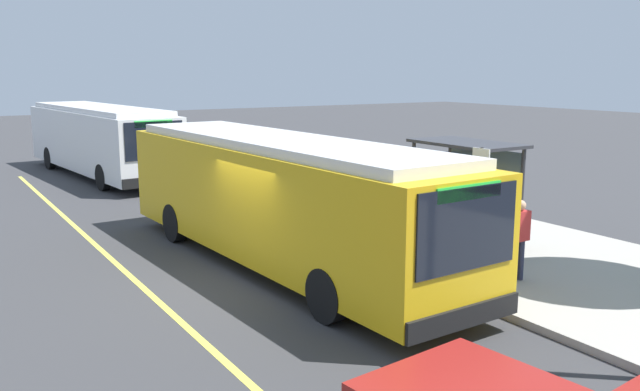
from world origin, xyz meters
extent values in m
plane|color=#38383A|center=(0.00, 0.00, 0.00)|extent=(120.00, 120.00, 0.00)
cube|color=#A8A399|center=(0.00, 6.00, 0.07)|extent=(44.00, 6.40, 0.15)
cube|color=#E0D64C|center=(0.00, -2.20, 0.00)|extent=(36.00, 0.14, 0.01)
cube|color=gold|center=(-0.79, 1.00, 1.55)|extent=(11.45, 3.10, 2.40)
cube|color=silver|center=(-0.79, 1.00, 2.85)|extent=(10.53, 2.80, 0.20)
cube|color=black|center=(4.89, 1.28, 1.98)|extent=(0.14, 2.17, 1.34)
cube|color=black|center=(-0.85, 2.29, 1.84)|extent=(9.97, 0.52, 1.06)
cube|color=black|center=(-0.85, 2.29, 0.57)|extent=(10.76, 0.55, 0.28)
cube|color=#26D83F|center=(4.89, 1.28, 2.57)|extent=(0.10, 1.40, 0.24)
cube|color=black|center=(4.90, 1.28, 0.53)|extent=(0.20, 2.50, 0.36)
cylinder|color=black|center=(2.66, 2.32, 0.50)|extent=(1.01, 0.33, 1.00)
cylinder|color=black|center=(2.78, 0.02, 0.50)|extent=(1.01, 0.33, 1.00)
cylinder|color=black|center=(-4.24, 1.99, 0.50)|extent=(1.01, 0.33, 1.00)
cylinder|color=black|center=(-4.13, -0.32, 0.50)|extent=(1.01, 0.33, 1.00)
cube|color=white|center=(-16.34, 0.80, 1.55)|extent=(11.53, 3.61, 2.40)
cube|color=silver|center=(-16.34, 0.80, 2.85)|extent=(10.60, 3.27, 0.20)
cube|color=black|center=(-10.68, 1.34, 1.98)|extent=(0.24, 2.16, 1.34)
cube|color=black|center=(-16.46, 2.09, 1.84)|extent=(9.94, 0.98, 1.06)
cube|color=#197259|center=(-16.47, 2.09, 0.57)|extent=(10.73, 1.05, 0.28)
cube|color=#26D83F|center=(-10.68, 1.34, 2.57)|extent=(0.16, 1.40, 0.24)
cube|color=black|center=(-10.67, 1.34, 0.53)|extent=(0.32, 2.50, 0.36)
cylinder|color=black|center=(-12.95, 2.28, 0.50)|extent=(1.02, 0.37, 1.00)
cylinder|color=black|center=(-12.73, -0.01, 0.50)|extent=(1.02, 0.37, 1.00)
cylinder|color=black|center=(-19.84, 1.63, 0.50)|extent=(1.02, 0.37, 1.00)
cylinder|color=black|center=(-19.62, -0.67, 0.50)|extent=(1.02, 0.37, 1.00)
cylinder|color=#333338|center=(1.21, 6.71, 1.35)|extent=(0.10, 0.10, 2.40)
cylinder|color=#333338|center=(1.21, 5.41, 1.35)|extent=(0.10, 0.10, 2.40)
cylinder|color=#333338|center=(-1.39, 6.71, 1.35)|extent=(0.10, 0.10, 2.40)
cylinder|color=#333338|center=(-1.39, 5.41, 1.35)|extent=(0.10, 0.10, 2.40)
cube|color=#333338|center=(-0.09, 6.06, 2.59)|extent=(2.90, 1.60, 0.08)
cube|color=#4C606B|center=(-0.09, 6.71, 1.35)|extent=(2.47, 0.04, 2.16)
cube|color=navy|center=(-1.39, 6.06, 1.30)|extent=(0.06, 1.11, 1.82)
cube|color=brown|center=(0.00, 6.12, 0.60)|extent=(1.60, 0.44, 0.06)
cube|color=brown|center=(0.00, 6.36, 0.88)|extent=(1.60, 0.05, 0.44)
cube|color=#333338|center=(-0.72, 6.12, 0.38)|extent=(0.08, 0.40, 0.45)
cube|color=#333338|center=(0.72, 6.12, 0.38)|extent=(0.08, 0.40, 0.45)
cylinder|color=#333338|center=(2.99, 3.45, 1.55)|extent=(0.07, 0.07, 2.80)
cube|color=white|center=(2.99, 3.43, 2.65)|extent=(0.44, 0.03, 0.56)
cube|color=red|center=(2.99, 3.42, 2.65)|extent=(0.40, 0.01, 0.16)
cylinder|color=#282D47|center=(3.20, 4.48, 0.57)|extent=(0.14, 0.14, 0.85)
cylinder|color=#282D47|center=(3.20, 4.30, 0.57)|extent=(0.14, 0.14, 0.85)
cube|color=red|center=(3.20, 4.39, 1.31)|extent=(0.24, 0.40, 0.62)
sphere|color=tan|center=(3.20, 4.39, 1.73)|extent=(0.22, 0.22, 0.22)
camera|label=1|loc=(12.21, -5.99, 4.42)|focal=37.18mm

